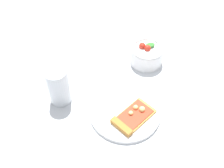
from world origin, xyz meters
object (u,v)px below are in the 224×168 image
at_px(salad_bowl, 147,55).
at_px(plate, 125,112).
at_px(pizza_slice_main, 132,117).
at_px(soda_glass, 59,87).

bearing_deg(salad_bowl, plate, 159.03).
bearing_deg(pizza_slice_main, salad_bowl, -14.83).
xyz_separation_m(pizza_slice_main, soda_glass, (0.09, 0.23, 0.04)).
relative_size(pizza_slice_main, soda_glass, 1.11).
bearing_deg(pizza_slice_main, soda_glass, 68.19).
height_order(plate, pizza_slice_main, pizza_slice_main).
xyz_separation_m(plate, pizza_slice_main, (-0.03, -0.02, 0.01)).
relative_size(pizza_slice_main, salad_bowl, 1.23).
xyz_separation_m(pizza_slice_main, salad_bowl, (0.27, -0.07, 0.02)).
height_order(plate, salad_bowl, salad_bowl).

